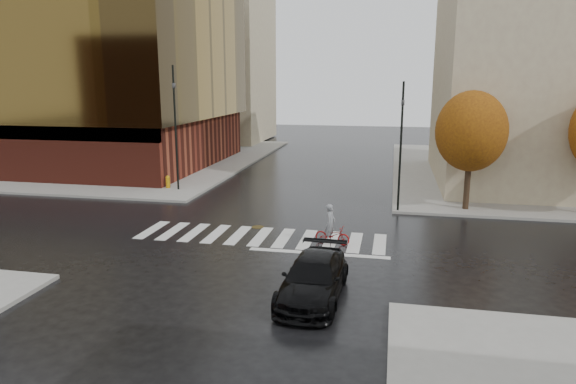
# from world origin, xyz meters

# --- Properties ---
(ground) EXTENTS (120.00, 120.00, 0.00)m
(ground) POSITION_xyz_m (0.00, 0.00, 0.00)
(ground) COLOR black
(ground) RESTS_ON ground
(sidewalk_nw) EXTENTS (30.00, 30.00, 0.15)m
(sidewalk_nw) POSITION_xyz_m (-21.00, 21.00, 0.07)
(sidewalk_nw) COLOR gray
(sidewalk_nw) RESTS_ON ground
(crosswalk) EXTENTS (12.00, 3.00, 0.01)m
(crosswalk) POSITION_xyz_m (0.00, 0.50, 0.01)
(crosswalk) COLOR silver
(crosswalk) RESTS_ON ground
(office_glass) EXTENTS (27.00, 19.00, 16.00)m
(office_glass) POSITION_xyz_m (-22.00, 17.99, 8.28)
(office_glass) COLOR maroon
(office_glass) RESTS_ON sidewalk_nw
(building_ne_tan) EXTENTS (16.00, 16.00, 18.00)m
(building_ne_tan) POSITION_xyz_m (17.00, 17.00, 9.15)
(building_ne_tan) COLOR tan
(building_ne_tan) RESTS_ON sidewalk_ne
(building_nw_far) EXTENTS (14.00, 12.00, 20.00)m
(building_nw_far) POSITION_xyz_m (-16.00, 37.00, 10.15)
(building_nw_far) COLOR tan
(building_nw_far) RESTS_ON sidewalk_nw
(tree_ne_a) EXTENTS (3.80, 3.80, 6.50)m
(tree_ne_a) POSITION_xyz_m (10.00, 7.40, 4.46)
(tree_ne_a) COLOR black
(tree_ne_a) RESTS_ON sidewalk_ne
(sedan) EXTENTS (2.12, 4.89, 1.40)m
(sedan) POSITION_xyz_m (3.49, -5.81, 0.70)
(sedan) COLOR black
(sedan) RESTS_ON ground
(cyclist) EXTENTS (1.69, 0.90, 1.82)m
(cyclist) POSITION_xyz_m (3.38, 0.08, 0.62)
(cyclist) COLOR #970D0D
(cyclist) RESTS_ON ground
(traffic_light_nw) EXTENTS (0.25, 0.23, 7.92)m
(traffic_light_nw) POSITION_xyz_m (-7.80, 9.00, 4.74)
(traffic_light_nw) COLOR black
(traffic_light_nw) RESTS_ON sidewalk_nw
(traffic_light_ne) EXTENTS (0.20, 0.22, 6.96)m
(traffic_light_ne) POSITION_xyz_m (6.30, 6.30, 4.08)
(traffic_light_ne) COLOR black
(traffic_light_ne) RESTS_ON sidewalk_ne
(fire_hydrant) EXTENTS (0.30, 0.30, 0.84)m
(fire_hydrant) POSITION_xyz_m (-8.64, 9.27, 0.61)
(fire_hydrant) COLOR #BB820B
(fire_hydrant) RESTS_ON sidewalk_nw
(manhole) EXTENTS (0.75, 0.75, 0.01)m
(manhole) POSITION_xyz_m (-0.54, 2.00, 0.01)
(manhole) COLOR #51411C
(manhole) RESTS_ON ground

